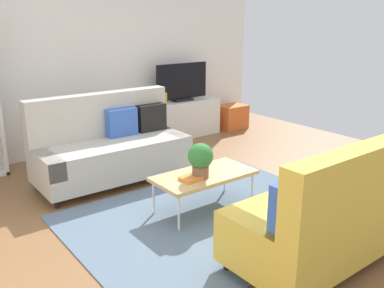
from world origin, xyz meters
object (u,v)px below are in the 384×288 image
couch_green (335,212)px  tv_console (182,119)px  table_book_0 (192,178)px  bottle_1 (166,98)px  bottle_0 (161,97)px  tv (182,83)px  vase_0 (151,100)px  potted_plant (201,159)px  coffee_table (204,176)px  couch_beige (111,147)px  storage_trunk (232,117)px

couch_green → tv_console: couch_green is taller
table_book_0 → bottle_1: (1.40, 2.58, 0.29)m
bottle_0 → bottle_1: bearing=0.0°
tv → vase_0: tv is taller
tv → potted_plant: (-1.64, -2.60, -0.33)m
potted_plant → bottle_1: bottle_1 is taller
coffee_table → bottle_1: 2.81m
tv_console → table_book_0: bearing=-123.6°
coffee_table → table_book_0: bearing=-164.2°
tv → bottle_0: bearing=-177.4°
bottle_1 → table_book_0: bearing=-118.4°
tv → couch_green: bearing=-107.6°
tv_console → potted_plant: bearing=-122.0°
tv → vase_0: bearing=173.1°
table_book_0 → bottle_0: bearing=63.2°
couch_green → bottle_1: 4.06m
coffee_table → potted_plant: 0.26m
couch_beige → potted_plant: (0.28, -1.48, 0.18)m
table_book_0 → couch_beige: bearing=97.0°
coffee_table → storage_trunk: (2.64, 2.46, -0.17)m
couch_green → potted_plant: (-0.39, 1.36, 0.19)m
bottle_0 → bottle_1: 0.09m
potted_plant → bottle_1: (1.29, 2.58, 0.10)m
coffee_table → vase_0: (0.96, 2.61, 0.32)m
couch_green → tv_console: 4.18m
tv_console → table_book_0: size_ratio=5.83×
tv_console → storage_trunk: tv_console is taller
couch_green → potted_plant: bearing=105.2°
tv → table_book_0: (-1.74, -2.60, -0.51)m
coffee_table → bottle_1: size_ratio=6.06×
table_book_0 → bottle_0: size_ratio=1.07×
tv_console → bottle_1: bearing=-173.4°
tv → vase_0: size_ratio=7.16×
table_book_0 → storage_trunk: bearing=41.6°
tv → storage_trunk: bearing=-4.2°
coffee_table → bottle_0: bottle_0 is taller
coffee_table → bottle_1: (1.20, 2.52, 0.34)m
storage_trunk → bottle_1: bearing=177.6°
tv → bottle_0: (-0.44, -0.02, -0.20)m
bottle_1 → tv: bearing=3.3°
couch_green → storage_trunk: (2.35, 3.89, -0.22)m
table_book_0 → vase_0: 2.93m
potted_plant → table_book_0: size_ratio=1.54×
couch_green → bottle_1: couch_green is taller
couch_beige → potted_plant: bearing=101.0°
bottle_0 → potted_plant: bearing=-115.0°
table_book_0 → bottle_1: size_ratio=1.32×
storage_trunk → table_book_0: size_ratio=2.17×
coffee_table → bottle_1: bearing=64.7°
coffee_table → couch_green: bearing=-78.6°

